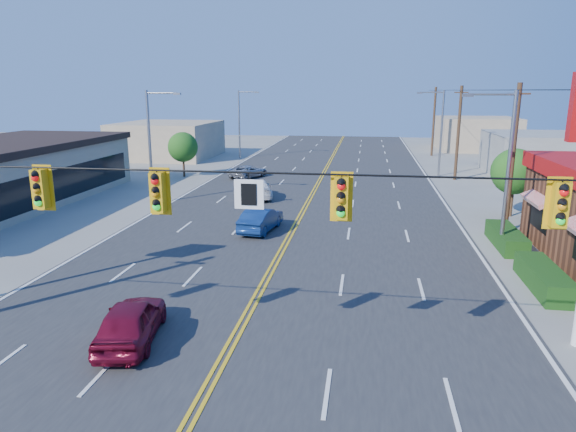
# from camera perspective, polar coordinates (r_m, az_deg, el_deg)

# --- Properties ---
(ground) EXTENTS (160.00, 160.00, 0.00)m
(ground) POSITION_cam_1_polar(r_m,az_deg,el_deg) (15.21, -8.60, -18.03)
(ground) COLOR gray
(ground) RESTS_ON ground
(road) EXTENTS (20.00, 120.00, 0.06)m
(road) POSITION_cam_1_polar(r_m,az_deg,el_deg) (33.50, 1.45, 0.06)
(road) COLOR #2D2D30
(road) RESTS_ON ground
(signal_span) EXTENTS (24.32, 0.34, 9.00)m
(signal_span) POSITION_cam_1_polar(r_m,az_deg,el_deg) (13.35, -9.84, 0.18)
(signal_span) COLOR #47301E
(signal_span) RESTS_ON ground
(streetlight_se) EXTENTS (2.55, 0.25, 8.00)m
(streetlight_se) POSITION_cam_1_polar(r_m,az_deg,el_deg) (27.36, 22.94, 5.43)
(streetlight_se) COLOR gray
(streetlight_se) RESTS_ON ground
(streetlight_ne) EXTENTS (2.55, 0.25, 8.00)m
(streetlight_ne) POSITION_cam_1_polar(r_m,az_deg,el_deg) (50.86, 16.47, 9.33)
(streetlight_ne) COLOR gray
(streetlight_ne) RESTS_ON ground
(streetlight_sw) EXTENTS (2.55, 0.25, 8.00)m
(streetlight_sw) POSITION_cam_1_polar(r_m,az_deg,el_deg) (37.53, -14.84, 8.04)
(streetlight_sw) COLOR gray
(streetlight_sw) RESTS_ON ground
(streetlight_nw) EXTENTS (2.55, 0.25, 8.00)m
(streetlight_nw) POSITION_cam_1_polar(r_m,az_deg,el_deg) (62.19, -5.26, 10.54)
(streetlight_nw) COLOR gray
(streetlight_nw) RESTS_ON ground
(utility_pole_near) EXTENTS (0.28, 0.28, 8.40)m
(utility_pole_near) POSITION_cam_1_polar(r_m,az_deg,el_deg) (31.59, 23.65, 5.77)
(utility_pole_near) COLOR #47301E
(utility_pole_near) RESTS_ON ground
(utility_pole_mid) EXTENTS (0.28, 0.28, 8.40)m
(utility_pole_mid) POSITION_cam_1_polar(r_m,az_deg,el_deg) (49.12, 18.39, 8.68)
(utility_pole_mid) COLOR #47301E
(utility_pole_mid) RESTS_ON ground
(utility_pole_far) EXTENTS (0.28, 0.28, 8.40)m
(utility_pole_far) POSITION_cam_1_polar(r_m,az_deg,el_deg) (66.90, 15.88, 10.03)
(utility_pole_far) COLOR #47301E
(utility_pole_far) RESTS_ON ground
(tree_kfc_rear) EXTENTS (2.94, 2.94, 4.41)m
(tree_kfc_rear) POSITION_cam_1_polar(r_m,az_deg,el_deg) (35.92, 23.88, 4.54)
(tree_kfc_rear) COLOR #47301E
(tree_kfc_rear) RESTS_ON ground
(tree_west) EXTENTS (2.80, 2.80, 4.20)m
(tree_west) POSITION_cam_1_polar(r_m,az_deg,el_deg) (49.61, -11.61, 7.51)
(tree_west) COLOR #47301E
(tree_west) RESTS_ON ground
(bld_east_mid) EXTENTS (12.00, 10.00, 4.00)m
(bld_east_mid) POSITION_cam_1_polar(r_m,az_deg,el_deg) (55.61, 27.59, 6.06)
(bld_east_mid) COLOR gray
(bld_east_mid) RESTS_ON ground
(bld_west_far) EXTENTS (11.00, 12.00, 4.20)m
(bld_west_far) POSITION_cam_1_polar(r_m,az_deg,el_deg) (65.18, -13.18, 8.25)
(bld_west_far) COLOR tan
(bld_west_far) RESTS_ON ground
(bld_east_far) EXTENTS (10.00, 10.00, 4.40)m
(bld_east_far) POSITION_cam_1_polar(r_m,az_deg,el_deg) (76.00, 20.21, 8.59)
(bld_east_far) COLOR tan
(bld_east_far) RESTS_ON ground
(car_magenta) EXTENTS (2.38, 4.34, 1.40)m
(car_magenta) POSITION_cam_1_polar(r_m,az_deg,el_deg) (17.62, -17.05, -11.25)
(car_magenta) COLOR maroon
(car_magenta) RESTS_ON ground
(car_blue) EXTENTS (2.02, 4.28, 1.36)m
(car_blue) POSITION_cam_1_polar(r_m,az_deg,el_deg) (29.64, -3.04, -0.49)
(car_blue) COLOR navy
(car_blue) RESTS_ON ground
(car_white) EXTENTS (3.25, 5.07, 1.37)m
(car_white) POSITION_cam_1_polar(r_m,az_deg,el_deg) (38.92, -3.42, 2.96)
(car_white) COLOR white
(car_white) RESTS_ON ground
(car_silver) EXTENTS (3.46, 4.58, 1.16)m
(car_silver) POSITION_cam_1_polar(r_m,az_deg,el_deg) (48.13, -4.40, 4.90)
(car_silver) COLOR #A8A7AD
(car_silver) RESTS_ON ground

